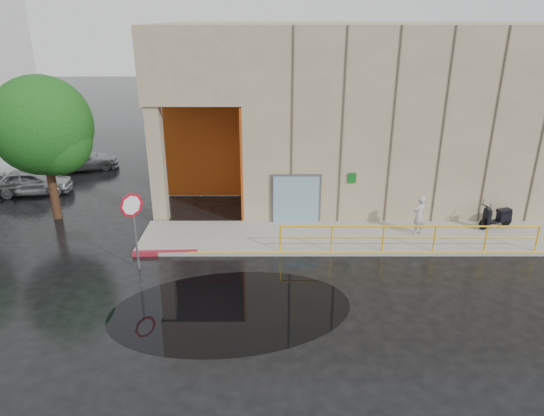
{
  "coord_description": "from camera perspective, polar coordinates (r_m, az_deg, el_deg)",
  "views": [
    {
      "loc": [
        -0.82,
        -13.04,
        8.33
      ],
      "look_at": [
        -0.81,
        3.0,
        1.94
      ],
      "focal_mm": 32.0,
      "sensor_mm": 36.0,
      "label": 1
    }
  ],
  "objects": [
    {
      "name": "sidewalk",
      "position": [
        19.97,
        13.94,
        -3.36
      ],
      "size": [
        20.0,
        3.0,
        0.15
      ],
      "primitive_type": "cube",
      "color": "gray",
      "rests_on": "ground"
    },
    {
      "name": "guardrail",
      "position": [
        18.61,
        15.79,
        -3.42
      ],
      "size": [
        9.56,
        0.06,
        1.03
      ],
      "color": "yellow",
      "rests_on": "sidewalk"
    },
    {
      "name": "puddle",
      "position": [
        15.11,
        -4.82,
        -11.78
      ],
      "size": [
        7.99,
        5.63,
        0.01
      ],
      "primitive_type": "cube",
      "rotation": [
        0.0,
        0.0,
        0.16
      ],
      "color": "black",
      "rests_on": "ground"
    },
    {
      "name": "person",
      "position": [
        20.04,
        16.9,
        -0.83
      ],
      "size": [
        0.71,
        0.64,
        1.62
      ],
      "primitive_type": "imported",
      "rotation": [
        0.0,
        0.0,
        3.71
      ],
      "color": "#ADADB2",
      "rests_on": "sidewalk"
    },
    {
      "name": "red_curb",
      "position": [
        18.55,
        -12.43,
        -5.19
      ],
      "size": [
        2.41,
        0.28,
        0.18
      ],
      "primitive_type": "cube",
      "rotation": [
        0.0,
        0.0,
        0.04
      ],
      "color": "maroon",
      "rests_on": "ground"
    },
    {
      "name": "ground",
      "position": [
        15.49,
        3.04,
        -10.82
      ],
      "size": [
        120.0,
        120.0,
        0.0
      ],
      "primitive_type": "plane",
      "color": "black",
      "rests_on": "ground"
    },
    {
      "name": "building",
      "position": [
        25.08,
        13.89,
        11.65
      ],
      "size": [
        20.0,
        10.17,
        8.0
      ],
      "color": "gray",
      "rests_on": "ground"
    },
    {
      "name": "car_c",
      "position": [
        30.12,
        -21.6,
        5.33
      ],
      "size": [
        4.49,
        3.01,
        1.21
      ],
      "primitive_type": "imported",
      "rotation": [
        0.0,
        0.0,
        1.92
      ],
      "color": "#989B9F",
      "rests_on": "ground"
    },
    {
      "name": "car_a",
      "position": [
        26.91,
        -26.39,
        2.81
      ],
      "size": [
        3.94,
        2.06,
        1.28
      ],
      "primitive_type": "imported",
      "rotation": [
        0.0,
        0.0,
        1.72
      ],
      "color": "#9EA1A6",
      "rests_on": "ground"
    },
    {
      "name": "scooter",
      "position": [
        21.85,
        25.03,
        -0.36
      ],
      "size": [
        1.66,
        1.0,
        1.25
      ],
      "rotation": [
        0.0,
        0.0,
        0.33
      ],
      "color": "black",
      "rests_on": "sidewalk"
    },
    {
      "name": "tree_near",
      "position": [
        22.2,
        -25.1,
        8.35
      ],
      "size": [
        4.09,
        4.09,
        6.17
      ],
      "rotation": [
        0.0,
        0.0,
        0.41
      ],
      "color": "#311C10",
      "rests_on": "ground"
    },
    {
      "name": "stop_sign",
      "position": [
        16.98,
        -16.05,
        -0.83
      ],
      "size": [
        0.63,
        0.65,
        2.86
      ],
      "rotation": [
        0.0,
        0.0,
        0.41
      ],
      "color": "slate",
      "rests_on": "ground"
    }
  ]
}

